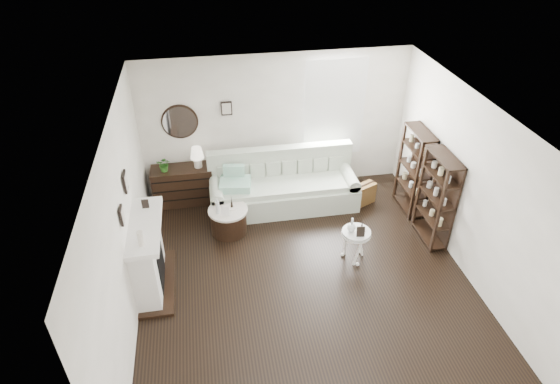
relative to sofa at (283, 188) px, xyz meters
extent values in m
plane|color=black|center=(-0.02, -2.08, -0.35)|extent=(5.50, 5.50, 0.00)
plane|color=white|center=(-0.02, -2.08, 2.35)|extent=(5.50, 5.50, 0.00)
plane|color=silver|center=(-0.02, 0.67, 1.00)|extent=(5.00, 0.00, 5.00)
plane|color=silver|center=(-0.02, -4.83, 1.00)|extent=(5.00, 0.00, 5.00)
plane|color=silver|center=(-2.52, -2.08, 1.00)|extent=(0.00, 5.50, 5.50)
plane|color=silver|center=(2.48, -2.08, 1.00)|extent=(0.00, 5.50, 5.50)
cube|color=white|center=(1.08, 0.65, 1.25)|extent=(1.00, 0.02, 1.80)
cube|color=white|center=(1.08, 0.59, 1.25)|extent=(1.15, 0.02, 1.90)
cylinder|color=silver|center=(-1.77, 0.64, 1.20)|extent=(0.60, 0.03, 0.60)
cube|color=black|center=(-0.92, 0.64, 1.40)|extent=(0.20, 0.03, 0.26)
cube|color=white|center=(-2.35, -1.78, 0.20)|extent=(0.34, 1.20, 1.10)
cube|color=black|center=(-2.32, -1.78, 0.05)|extent=(0.30, 0.65, 0.70)
cube|color=white|center=(-2.30, -1.78, 0.77)|extent=(0.44, 1.35, 0.08)
cube|color=black|center=(-2.27, -1.78, -0.33)|extent=(0.50, 1.40, 0.05)
cylinder|color=beige|center=(-2.30, -2.23, 0.92)|extent=(0.08, 0.08, 0.22)
cube|color=black|center=(-2.30, -1.38, 0.88)|extent=(0.10, 0.03, 0.14)
cube|color=black|center=(-2.49, -2.13, 1.25)|extent=(0.03, 0.18, 0.24)
cube|color=black|center=(-2.49, -1.48, 1.35)|extent=(0.03, 0.22, 0.28)
cube|color=black|center=(2.31, -0.53, 0.45)|extent=(0.30, 0.80, 1.60)
cylinder|color=beige|center=(2.29, -0.78, 0.17)|extent=(0.08, 0.08, 0.11)
cylinder|color=beige|center=(2.29, -0.53, 0.17)|extent=(0.08, 0.08, 0.11)
cylinder|color=beige|center=(2.29, -0.28, 0.17)|extent=(0.08, 0.08, 0.11)
cylinder|color=beige|center=(2.29, -0.78, 0.57)|extent=(0.08, 0.08, 0.11)
cylinder|color=beige|center=(2.29, -0.53, 0.57)|extent=(0.08, 0.08, 0.11)
cylinder|color=beige|center=(2.29, -0.28, 0.57)|extent=(0.08, 0.08, 0.11)
cylinder|color=beige|center=(2.29, -0.78, 0.97)|extent=(0.08, 0.08, 0.11)
cylinder|color=beige|center=(2.29, -0.53, 0.97)|extent=(0.08, 0.08, 0.11)
cylinder|color=beige|center=(2.29, -0.28, 0.97)|extent=(0.08, 0.08, 0.11)
cube|color=black|center=(2.31, -1.43, 0.45)|extent=(0.30, 0.80, 1.60)
cylinder|color=beige|center=(2.29, -1.68, 0.17)|extent=(0.08, 0.08, 0.11)
cylinder|color=beige|center=(2.29, -1.43, 0.17)|extent=(0.08, 0.08, 0.11)
cylinder|color=beige|center=(2.29, -1.18, 0.17)|extent=(0.08, 0.08, 0.11)
cylinder|color=beige|center=(2.29, -1.68, 0.57)|extent=(0.08, 0.08, 0.11)
cylinder|color=beige|center=(2.29, -1.43, 0.57)|extent=(0.08, 0.08, 0.11)
cylinder|color=beige|center=(2.29, -1.18, 0.57)|extent=(0.08, 0.08, 0.11)
cylinder|color=beige|center=(2.29, -1.68, 0.97)|extent=(0.08, 0.08, 0.11)
cylinder|color=beige|center=(2.29, -1.43, 0.97)|extent=(0.08, 0.08, 0.11)
cylinder|color=beige|center=(2.29, -1.18, 0.97)|extent=(0.08, 0.08, 0.11)
cube|color=#B0BCA8|center=(0.00, -0.08, -0.13)|extent=(2.73, 0.94, 0.44)
cube|color=#B0BCA8|center=(0.00, -0.12, 0.14)|extent=(2.36, 0.76, 0.10)
cube|color=#B0BCA8|center=(0.00, 0.28, 0.29)|extent=(2.73, 0.21, 0.84)
cube|color=#B0BCA8|center=(-1.24, -0.08, -0.08)|extent=(0.23, 0.89, 0.55)
cube|color=#B0BCA8|center=(1.24, -0.08, -0.08)|extent=(0.23, 0.89, 0.55)
cube|color=#268C62|center=(-0.89, -0.14, 0.26)|extent=(0.61, 0.53, 0.14)
cube|color=brown|center=(1.44, -0.30, -0.15)|extent=(0.65, 0.45, 0.41)
cube|color=black|center=(-1.84, 0.39, 0.02)|extent=(1.11, 0.46, 0.74)
cube|color=black|center=(-1.84, 0.14, -0.15)|extent=(1.06, 0.01, 0.02)
cube|color=black|center=(-1.84, 0.14, 0.06)|extent=(1.06, 0.01, 0.02)
cube|color=black|center=(-1.84, 0.14, 0.26)|extent=(1.06, 0.01, 0.01)
imported|color=#265E1A|center=(-2.12, 0.34, 0.53)|extent=(0.30, 0.28, 0.28)
cylinder|color=black|center=(-1.08, -0.68, -0.13)|extent=(0.63, 0.63, 0.44)
cylinder|color=beige|center=(-1.08, -0.68, 0.10)|extent=(0.68, 0.68, 0.04)
cylinder|color=silver|center=(0.87, -1.75, 0.20)|extent=(0.46, 0.46, 0.03)
cylinder|color=white|center=(0.87, -1.75, 0.16)|extent=(0.47, 0.47, 0.02)
cylinder|color=white|center=(0.87, -1.75, -0.09)|extent=(0.04, 0.04, 0.53)
cylinder|color=silver|center=(-1.25, -0.76, 0.27)|extent=(0.07, 0.07, 0.29)
cube|color=white|center=(-1.13, -0.85, 0.22)|extent=(0.15, 0.09, 0.18)
cube|color=black|center=(0.89, -1.87, 0.30)|extent=(0.14, 0.07, 0.17)
camera|label=1|loc=(-1.31, -7.21, 4.84)|focal=30.00mm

